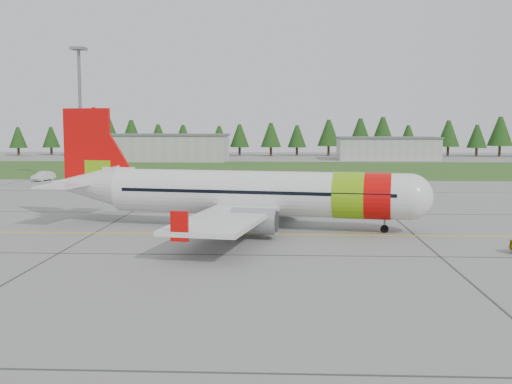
{
  "coord_description": "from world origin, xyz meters",
  "views": [
    {
      "loc": [
        0.0,
        -41.11,
        8.46
      ],
      "look_at": [
        -2.28,
        8.19,
        3.3
      ],
      "focal_mm": 45.0,
      "sensor_mm": 36.0,
      "label": 1
    }
  ],
  "objects": [
    {
      "name": "ground",
      "position": [
        0.0,
        0.0,
        0.0
      ],
      "size": [
        320.0,
        320.0,
        0.0
      ],
      "primitive_type": "plane",
      "color": "gray",
      "rests_on": "ground"
    },
    {
      "name": "aircraft",
      "position": [
        -3.06,
        11.34,
        2.86
      ],
      "size": [
        32.5,
        30.36,
        9.91
      ],
      "rotation": [
        0.0,
        0.0,
        -0.18
      ],
      "color": "silver",
      "rests_on": "ground"
    },
    {
      "name": "service_van",
      "position": [
        -37.01,
        54.84,
        2.15
      ],
      "size": [
        1.82,
        1.76,
        4.3
      ],
      "primitive_type": "imported",
      "rotation": [
        0.0,
        0.0,
        -0.27
      ],
      "color": "silver",
      "rests_on": "ground"
    },
    {
      "name": "grass_strip",
      "position": [
        0.0,
        82.0,
        0.01
      ],
      "size": [
        320.0,
        50.0,
        0.03
      ],
      "primitive_type": "cube",
      "color": "#30561E",
      "rests_on": "ground"
    },
    {
      "name": "taxi_guideline",
      "position": [
        0.0,
        8.0,
        0.01
      ],
      "size": [
        120.0,
        0.25,
        0.02
      ],
      "primitive_type": "cube",
      "color": "gold",
      "rests_on": "ground"
    },
    {
      "name": "hangar_west",
      "position": [
        -30.0,
        110.0,
        3.0
      ],
      "size": [
        32.0,
        14.0,
        6.0
      ],
      "primitive_type": "cube",
      "color": "#A8A8A3",
      "rests_on": "ground"
    },
    {
      "name": "hangar_east",
      "position": [
        25.0,
        118.0,
        2.6
      ],
      "size": [
        24.0,
        12.0,
        5.2
      ],
      "primitive_type": "cube",
      "color": "#A8A8A3",
      "rests_on": "ground"
    },
    {
      "name": "floodlight_mast",
      "position": [
        -32.0,
        58.0,
        10.0
      ],
      "size": [
        0.5,
        0.5,
        20.0
      ],
      "primitive_type": "cylinder",
      "color": "slate",
      "rests_on": "ground"
    },
    {
      "name": "treeline",
      "position": [
        0.0,
        138.0,
        5.0
      ],
      "size": [
        160.0,
        8.0,
        10.0
      ],
      "primitive_type": null,
      "color": "#1C3F14",
      "rests_on": "ground"
    }
  ]
}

